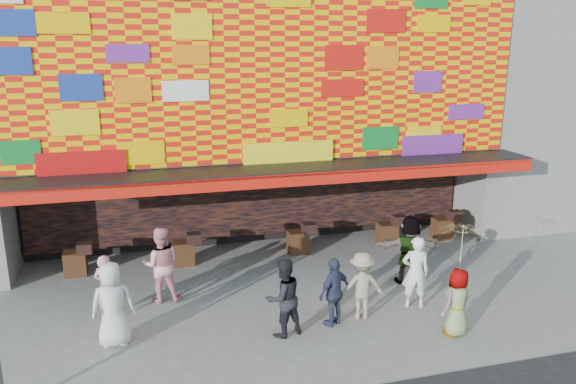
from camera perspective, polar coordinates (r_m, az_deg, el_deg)
name	(u,v)px	position (r m, az deg, el deg)	size (l,w,h in m)	color
ground	(312,327)	(13.30, 2.45, -13.54)	(90.00, 90.00, 0.00)	slate
shop_building	(241,76)	(19.65, -4.77, 11.70)	(15.20, 9.40, 10.00)	gray
neighbor_right	(566,51)	(25.32, 26.42, 12.71)	(11.00, 8.00, 12.00)	gray
ped_a	(113,304)	(12.76, -17.38, -10.84)	(0.91, 0.60, 1.87)	silver
ped_b	(106,287)	(13.96, -17.99, -9.20)	(0.58, 0.38, 1.60)	pink
ped_c	(283,298)	(12.58, -0.48, -10.68)	(0.87, 0.68, 1.80)	black
ped_d	(362,286)	(13.46, 7.49, -9.41)	(1.06, 0.61, 1.63)	gray
ped_e	(334,292)	(13.08, 4.73, -10.07)	(0.96, 0.40, 1.64)	#2E3551
ped_f	(410,249)	(15.52, 12.25, -5.71)	(1.76, 0.56, 1.90)	gray
ped_g	(457,302)	(13.20, 16.83, -10.66)	(0.76, 0.50, 1.56)	gray
ped_h	(415,272)	(14.18, 12.83, -7.93)	(0.67, 0.44, 1.83)	white
ped_i	(161,265)	(14.49, -12.78, -7.20)	(0.94, 0.73, 1.94)	pink
parasol	(462,244)	(12.68, 17.29, -5.07)	(1.18, 1.20, 1.84)	#FBDE9E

